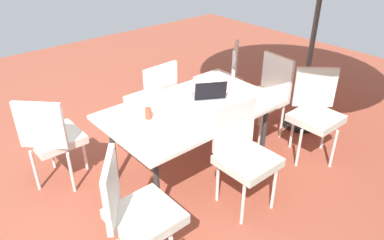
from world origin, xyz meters
TOP-DOWN VIEW (x-y plane):
  - ground_plane at (0.00, 0.00)m, footprint 10.00×10.00m
  - dining_table at (0.00, 0.00)m, footprint 1.72×1.03m
  - chair_northeast at (1.11, 0.68)m, footprint 0.58×0.58m
  - chair_west at (-1.11, 0.04)m, footprint 0.48×0.47m
  - chair_southeast at (1.17, -0.67)m, footprint 0.59×0.59m
  - chair_southwest at (-1.09, -0.66)m, footprint 0.58×0.58m
  - chair_south at (-0.05, -0.73)m, footprint 0.46×0.47m
  - chair_northwest at (-1.17, 0.66)m, footprint 0.59×0.59m
  - chair_north at (-0.01, 0.68)m, footprint 0.48×0.49m
  - laptop at (-0.26, -0.03)m, footprint 0.40×0.37m
  - cup at (0.45, -0.09)m, footprint 0.06×0.06m

SIDE VIEW (x-z plane):
  - ground_plane at x=0.00m, z-range -0.02..0.00m
  - chair_northeast at x=1.11m, z-range 0.06..1.04m
  - chair_west at x=-1.11m, z-range 0.06..1.04m
  - chair_southeast at x=1.17m, z-range 0.06..1.04m
  - chair_southwest at x=-1.09m, z-range 0.06..1.04m
  - chair_south at x=-0.05m, z-range 0.06..1.04m
  - chair_northwest at x=-1.17m, z-range 0.06..1.04m
  - chair_north at x=-0.01m, z-range 0.06..1.04m
  - dining_table at x=0.00m, z-range 0.31..1.04m
  - laptop at x=-0.26m, z-range 0.67..0.88m
  - cup at x=0.45m, z-range 0.73..0.84m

